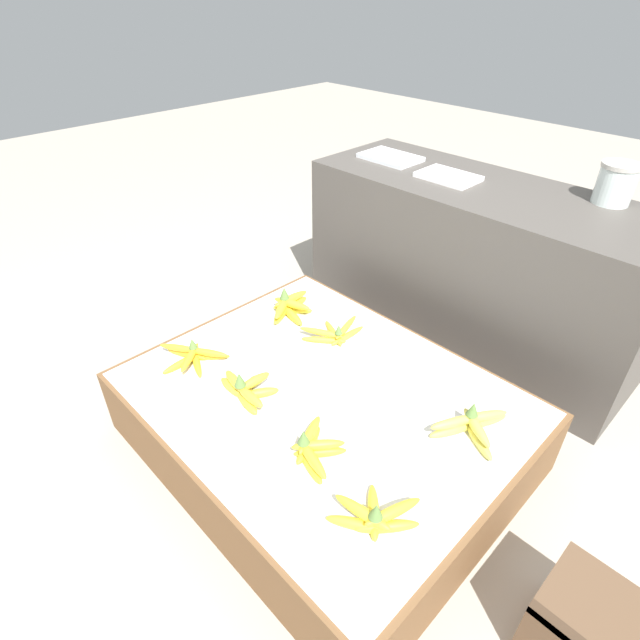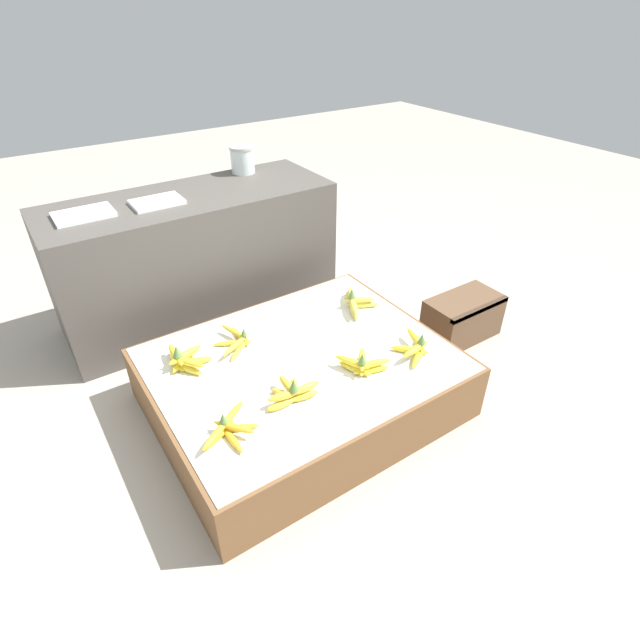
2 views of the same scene
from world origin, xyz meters
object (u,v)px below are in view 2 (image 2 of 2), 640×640
at_px(banana_bunch_middle_right, 355,302).
at_px(foam_tray_white, 157,202).
at_px(wooden_crate, 462,317).
at_px(glass_jar, 242,159).
at_px(banana_bunch_front_left, 228,428).
at_px(banana_bunch_front_right, 416,347).
at_px(banana_bunch_middle_left, 184,360).
at_px(banana_bunch_middle_midleft, 237,340).
at_px(banana_bunch_front_midright, 362,364).
at_px(banana_bunch_front_midleft, 292,392).

xyz_separation_m(banana_bunch_middle_right, foam_tray_white, (-0.64, 0.73, 0.40)).
relative_size(wooden_crate, glass_jar, 2.73).
bearing_deg(banana_bunch_front_left, banana_bunch_middle_right, 25.24).
height_order(banana_bunch_front_right, foam_tray_white, foam_tray_white).
bearing_deg(banana_bunch_middle_left, banana_bunch_front_right, -28.77).
distance_m(banana_bunch_front_right, banana_bunch_middle_midleft, 0.76).
bearing_deg(glass_jar, banana_bunch_front_right, -86.50).
distance_m(wooden_crate, banana_bunch_front_midright, 0.85).
bearing_deg(banana_bunch_middle_midleft, foam_tray_white, 93.36).
distance_m(banana_bunch_front_midleft, banana_bunch_middle_left, 0.49).
height_order(banana_bunch_front_midright, glass_jar, glass_jar).
bearing_deg(banana_bunch_front_midleft, banana_bunch_front_right, -5.10).
xyz_separation_m(wooden_crate, banana_bunch_middle_midleft, (-1.15, 0.25, 0.17)).
relative_size(wooden_crate, banana_bunch_front_right, 1.90).
bearing_deg(banana_bunch_front_right, banana_bunch_middle_right, 89.64).
xyz_separation_m(wooden_crate, banana_bunch_front_midright, (-0.81, -0.18, 0.18)).
bearing_deg(banana_bunch_middle_midleft, banana_bunch_front_right, -38.32).
bearing_deg(banana_bunch_middle_right, banana_bunch_middle_midleft, 175.77).
xyz_separation_m(banana_bunch_middle_right, glass_jar, (-0.09, 0.93, 0.47)).
relative_size(banana_bunch_front_midright, glass_jar, 1.30).
height_order(banana_bunch_front_midleft, foam_tray_white, foam_tray_white).
xyz_separation_m(banana_bunch_middle_midleft, foam_tray_white, (-0.04, 0.69, 0.41)).
distance_m(banana_bunch_middle_left, glass_jar, 1.26).
relative_size(banana_bunch_middle_left, banana_bunch_middle_midleft, 0.94).
height_order(banana_bunch_front_midleft, glass_jar, glass_jar).
height_order(banana_bunch_middle_left, banana_bunch_middle_right, banana_bunch_middle_left).
height_order(wooden_crate, banana_bunch_front_left, banana_bunch_front_left).
distance_m(banana_bunch_front_right, banana_bunch_middle_left, 0.96).
xyz_separation_m(banana_bunch_front_midright, foam_tray_white, (-0.38, 1.12, 0.40)).
relative_size(banana_bunch_front_midleft, banana_bunch_middle_midleft, 0.94).
height_order(banana_bunch_front_midright, foam_tray_white, foam_tray_white).
distance_m(banana_bunch_middle_left, banana_bunch_middle_midleft, 0.24).
xyz_separation_m(banana_bunch_front_left, banana_bunch_middle_midleft, (0.25, 0.45, -0.00)).
height_order(wooden_crate, banana_bunch_front_midright, banana_bunch_front_midright).
distance_m(banana_bunch_front_right, foam_tray_white, 1.38).
xyz_separation_m(banana_bunch_front_left, banana_bunch_middle_left, (0.01, 0.43, 0.01)).
bearing_deg(banana_bunch_middle_right, foam_tray_white, 131.19).
xyz_separation_m(banana_bunch_front_midleft, banana_bunch_front_midright, (0.32, -0.02, -0.00)).
bearing_deg(banana_bunch_front_right, wooden_crate, 21.55).
bearing_deg(wooden_crate, banana_bunch_front_midleft, -171.62).
bearing_deg(banana_bunch_front_midright, banana_bunch_middle_right, 56.55).
bearing_deg(banana_bunch_front_right, banana_bunch_front_midright, 172.11).
relative_size(banana_bunch_middle_midleft, glass_jar, 1.65).
bearing_deg(banana_bunch_front_left, glass_jar, 60.16).
xyz_separation_m(banana_bunch_front_left, banana_bunch_front_midleft, (0.27, 0.02, 0.01)).
xyz_separation_m(wooden_crate, banana_bunch_middle_right, (-0.55, 0.21, 0.18)).
xyz_separation_m(banana_bunch_front_left, banana_bunch_middle_right, (0.85, 0.40, 0.01)).
bearing_deg(foam_tray_white, wooden_crate, -38.40).
distance_m(banana_bunch_front_midright, banana_bunch_middle_right, 0.47).
relative_size(wooden_crate, banana_bunch_middle_midleft, 1.66).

